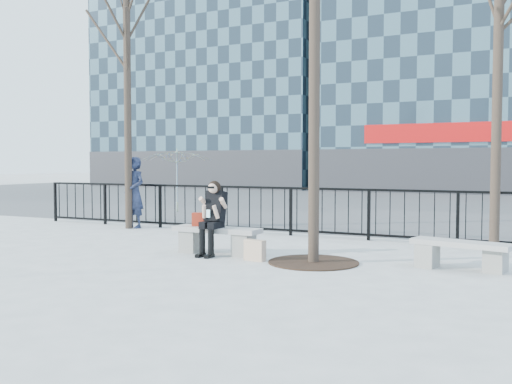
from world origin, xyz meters
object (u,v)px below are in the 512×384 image
at_px(seated_woman, 212,218).
at_px(standing_man, 134,192).
at_px(bench_main, 217,237).
at_px(bench_second, 461,252).

bearing_deg(seated_woman, standing_man, 144.49).
xyz_separation_m(bench_main, standing_man, (-3.95, 2.66, 0.60)).
bearing_deg(bench_second, bench_main, -162.06).
height_order(bench_main, bench_second, bench_main).
distance_m(seated_woman, standing_man, 4.86).
height_order(bench_second, seated_woman, seated_woman).
bearing_deg(standing_man, bench_second, -2.56).
xyz_separation_m(bench_second, standing_man, (-8.10, 2.30, 0.63)).
relative_size(bench_main, standing_man, 0.91).
distance_m(bench_main, bench_second, 4.17).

